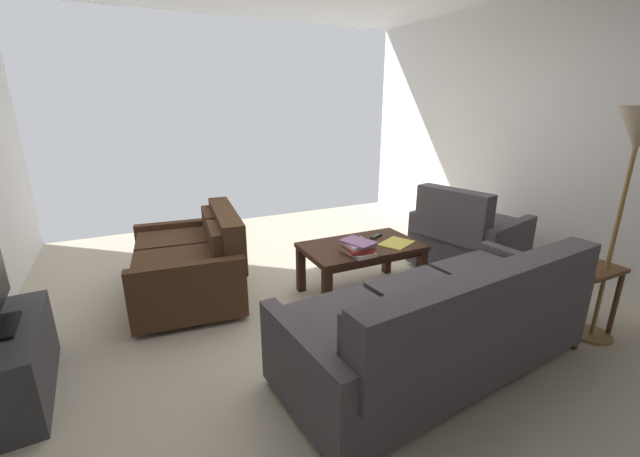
% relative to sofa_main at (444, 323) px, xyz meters
% --- Properties ---
extents(ground_plane, '(5.13, 6.00, 0.01)m').
position_rel_sofa_main_xyz_m(ground_plane, '(0.26, -1.08, -0.36)').
color(ground_plane, beige).
extents(wall_left, '(0.12, 6.00, 2.78)m').
position_rel_sofa_main_xyz_m(wall_left, '(-2.31, -1.08, 1.04)').
color(wall_left, white).
rests_on(wall_left, ground).
extents(sofa_main, '(2.17, 1.08, 0.83)m').
position_rel_sofa_main_xyz_m(sofa_main, '(0.00, 0.00, 0.00)').
color(sofa_main, black).
rests_on(sofa_main, ground).
extents(loveseat_near, '(1.01, 1.36, 0.78)m').
position_rel_sofa_main_xyz_m(loveseat_near, '(1.27, -1.82, -0.02)').
color(loveseat_near, black).
rests_on(loveseat_near, ground).
extents(coffee_table, '(1.06, 0.63, 0.47)m').
position_rel_sofa_main_xyz_m(coffee_table, '(-0.12, -1.21, 0.05)').
color(coffee_table, '#3D2316').
rests_on(coffee_table, ground).
extents(end_table, '(0.46, 0.46, 0.56)m').
position_rel_sofa_main_xyz_m(end_table, '(-1.24, 0.04, 0.10)').
color(end_table, brown).
rests_on(end_table, ground).
extents(floor_lamp, '(0.29, 0.29, 1.68)m').
position_rel_sofa_main_xyz_m(floor_lamp, '(-1.32, 0.19, 1.04)').
color(floor_lamp, olive).
rests_on(floor_lamp, ground).
extents(tv_stand, '(0.46, 0.96, 0.47)m').
position_rel_sofa_main_xyz_m(tv_stand, '(2.48, -0.91, -0.12)').
color(tv_stand, '#38383D').
rests_on(tv_stand, ground).
extents(armchair_side, '(1.06, 1.12, 0.91)m').
position_rel_sofa_main_xyz_m(armchair_side, '(-1.38, -1.18, 0.02)').
color(armchair_side, black).
rests_on(armchair_side, ground).
extents(coffee_mug, '(0.10, 0.08, 0.10)m').
position_rel_sofa_main_xyz_m(coffee_mug, '(-1.19, 0.00, 0.25)').
color(coffee_mug, '#334C8C').
rests_on(coffee_mug, end_table).
extents(book_stack, '(0.27, 0.33, 0.11)m').
position_rel_sofa_main_xyz_m(book_stack, '(0.02, -1.04, 0.18)').
color(book_stack, silver).
rests_on(book_stack, coffee_table).
extents(tv_remote, '(0.16, 0.11, 0.02)m').
position_rel_sofa_main_xyz_m(tv_remote, '(-0.35, -1.32, 0.13)').
color(tv_remote, black).
rests_on(tv_remote, coffee_table).
extents(loose_magazine, '(0.37, 0.34, 0.01)m').
position_rel_sofa_main_xyz_m(loose_magazine, '(-0.42, -1.10, 0.12)').
color(loose_magazine, '#E0CC4C').
rests_on(loose_magazine, coffee_table).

